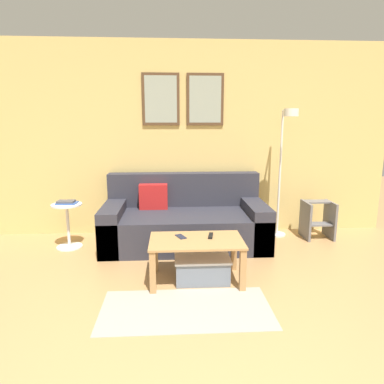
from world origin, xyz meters
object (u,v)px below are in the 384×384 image
object	(u,v)px
coffee_table	(196,248)
book_stack	(66,202)
side_table	(68,222)
storage_bin	(202,267)
step_stool	(318,219)
couch	(185,221)
remote_control	(211,236)
cell_phone	(181,237)
floor_lamp	(285,156)

from	to	relation	value
coffee_table	book_stack	bearing A→B (deg)	146.08
side_table	book_stack	bearing A→B (deg)	101.69
storage_bin	step_stool	distance (m)	1.98
couch	book_stack	world-z (taller)	couch
couch	storage_bin	world-z (taller)	couch
coffee_table	side_table	world-z (taller)	side_table
remote_control	couch	bearing A→B (deg)	112.78
storage_bin	side_table	bearing A→B (deg)	148.57
side_table	cell_phone	world-z (taller)	side_table
couch	cell_phone	bearing A→B (deg)	-94.30
coffee_table	remote_control	distance (m)	0.19
cell_phone	book_stack	bearing A→B (deg)	122.02
coffee_table	remote_control	world-z (taller)	remote_control
storage_bin	book_stack	bearing A→B (deg)	148.11
side_table	remote_control	distance (m)	1.88
coffee_table	storage_bin	world-z (taller)	coffee_table
coffee_table	cell_phone	distance (m)	0.19
book_stack	step_stool	size ratio (longest dim) A/B	0.50
remote_control	step_stool	distance (m)	1.89
step_stool	book_stack	bearing A→B (deg)	-177.26
floor_lamp	side_table	size ratio (longest dim) A/B	3.05
cell_phone	side_table	bearing A→B (deg)	122.51
book_stack	floor_lamp	bearing A→B (deg)	2.81
step_stool	floor_lamp	bearing A→B (deg)	-177.61
book_stack	cell_phone	distance (m)	1.64
step_stool	side_table	bearing A→B (deg)	-176.90
step_stool	coffee_table	bearing A→B (deg)	-145.58
book_stack	couch	bearing A→B (deg)	2.39
coffee_table	couch	bearing A→B (deg)	93.87
remote_control	cell_phone	world-z (taller)	remote_control
cell_phone	step_stool	xyz separation A→B (m)	(1.84, 1.07, -0.16)
book_stack	remote_control	world-z (taller)	book_stack
coffee_table	storage_bin	size ratio (longest dim) A/B	1.67
storage_bin	remote_control	world-z (taller)	remote_control
side_table	couch	bearing A→B (deg)	3.19
floor_lamp	book_stack	bearing A→B (deg)	-177.19
step_stool	couch	bearing A→B (deg)	-176.97
side_table	step_stool	world-z (taller)	side_table
couch	remote_control	bearing A→B (deg)	-77.58
floor_lamp	cell_phone	bearing A→B (deg)	-141.88
couch	side_table	distance (m)	1.42
couch	book_stack	distance (m)	1.45
couch	step_stool	world-z (taller)	couch
couch	floor_lamp	bearing A→B (deg)	3.28
coffee_table	cell_phone	world-z (taller)	cell_phone
couch	remote_control	size ratio (longest dim) A/B	13.25
couch	book_stack	size ratio (longest dim) A/B	8.10
couch	cell_phone	distance (m)	0.99
cell_phone	storage_bin	bearing A→B (deg)	-36.05
coffee_table	side_table	distance (m)	1.79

